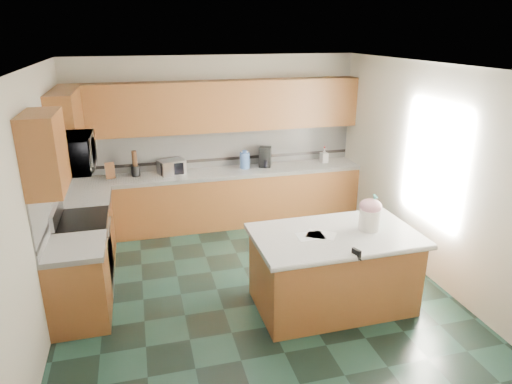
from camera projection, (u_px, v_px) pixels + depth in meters
name	position (u px, v px, depth m)	size (l,w,h in m)	color
floor	(252.00, 284.00, 5.82)	(4.60, 4.60, 0.00)	black
ceiling	(251.00, 66.00, 4.91)	(4.60, 4.60, 0.00)	white
wall_back	(217.00, 141.00, 7.47)	(4.60, 0.04, 2.70)	beige
wall_front	(331.00, 285.00, 3.25)	(4.60, 0.04, 2.70)	beige
wall_left	(38.00, 202.00, 4.80)	(0.04, 4.60, 2.70)	beige
wall_right	(424.00, 170.00, 5.92)	(0.04, 4.60, 2.70)	beige
back_base_cab	(222.00, 200.00, 7.49)	(4.60, 0.60, 0.86)	#562C11
back_countertop	(221.00, 173.00, 7.34)	(4.60, 0.64, 0.06)	white
back_upper_cab	(218.00, 106.00, 7.11)	(4.60, 0.33, 0.78)	#562C11
back_backsplash	(217.00, 148.00, 7.48)	(4.60, 0.02, 0.63)	silver
back_accent_band	(218.00, 159.00, 7.54)	(4.60, 0.01, 0.05)	black
left_base_cab_rear	(90.00, 230.00, 6.36)	(0.60, 0.82, 0.86)	#562C11
left_counter_rear	(86.00, 199.00, 6.21)	(0.64, 0.82, 0.06)	white
left_base_cab_front	(79.00, 286.00, 4.97)	(0.60, 0.72, 0.86)	#562C11
left_counter_front	(74.00, 248.00, 4.82)	(0.64, 0.72, 0.06)	white
left_backsplash	(51.00, 195.00, 5.35)	(0.02, 2.30, 0.63)	silver
left_accent_band	(54.00, 210.00, 5.42)	(0.01, 2.30, 0.05)	black
left_upper_cab_rear	(66.00, 121.00, 5.95)	(0.33, 1.09, 0.78)	#562C11
left_upper_cab_front	(44.00, 153.00, 4.43)	(0.33, 0.72, 0.78)	#562C11
range_body	(85.00, 255.00, 5.64)	(0.60, 0.76, 0.88)	#B7B7BC
range_oven_door	(110.00, 255.00, 5.73)	(0.02, 0.68, 0.55)	black
range_cooktop	(80.00, 220.00, 5.49)	(0.62, 0.78, 0.04)	black
range_handle	(109.00, 227.00, 5.60)	(0.02, 0.02, 0.66)	#B7B7BC
range_backguard	(56.00, 213.00, 5.38)	(0.06, 0.76, 0.18)	#B7B7BC
microwave	(71.00, 153.00, 5.21)	(0.73, 0.50, 0.41)	#B7B7BC
island_base	(333.00, 272.00, 5.26)	(1.74, 0.99, 0.86)	#562C11
island_top	(335.00, 236.00, 5.11)	(1.84, 1.09, 0.06)	white
island_bullnose	(358.00, 258.00, 4.61)	(0.06, 0.06, 1.84)	white
treat_jar	(369.00, 219.00, 5.16)	(0.23, 0.23, 0.25)	white
treat_jar_lid	(371.00, 206.00, 5.10)	(0.25, 0.25, 0.16)	pink
treat_jar_knob	(371.00, 202.00, 5.09)	(0.03, 0.03, 0.08)	tan
treat_jar_knob_end_l	(368.00, 202.00, 5.08)	(0.04, 0.04, 0.04)	tan
treat_jar_knob_end_r	(374.00, 201.00, 5.10)	(0.04, 0.04, 0.04)	tan
soap_bottle_island	(373.00, 211.00, 5.18)	(0.15, 0.15, 0.40)	teal
paper_sheet_a	(310.00, 236.00, 5.02)	(0.30, 0.23, 0.00)	white
paper_sheet_b	(321.00, 235.00, 5.05)	(0.31, 0.23, 0.00)	white
clamp_body	(356.00, 254.00, 4.61)	(0.03, 0.11, 0.10)	black
clamp_handle	(359.00, 258.00, 4.56)	(0.02, 0.02, 0.08)	black
knife_block	(110.00, 171.00, 6.92)	(0.14, 0.11, 0.25)	#472814
utensil_crock	(136.00, 171.00, 7.05)	(0.13, 0.13, 0.16)	black
utensil_bundle	(134.00, 159.00, 6.99)	(0.08, 0.08, 0.24)	#472814
toaster_oven	(172.00, 167.00, 7.15)	(0.39, 0.27, 0.23)	#B7B7BC
toaster_oven_door	(172.00, 169.00, 7.03)	(0.35, 0.01, 0.19)	black
paper_towel	(245.00, 160.00, 7.47)	(0.12, 0.12, 0.26)	white
paper_towel_base	(245.00, 167.00, 7.52)	(0.18, 0.18, 0.01)	#B7B7BC
water_jug	(245.00, 161.00, 7.44)	(0.16, 0.16, 0.26)	#5583D7
water_jug_neck	(245.00, 152.00, 7.38)	(0.07, 0.07, 0.04)	#5583D7
coffee_maker	(265.00, 157.00, 7.53)	(0.19, 0.21, 0.33)	black
coffee_carafe	(266.00, 163.00, 7.51)	(0.14, 0.14, 0.14)	black
soap_bottle_back	(324.00, 155.00, 7.76)	(0.11, 0.12, 0.25)	white
soap_back_cap	(325.00, 147.00, 7.71)	(0.02, 0.02, 0.03)	red
window_light_proxy	(433.00, 163.00, 5.68)	(0.02, 1.40, 1.10)	white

